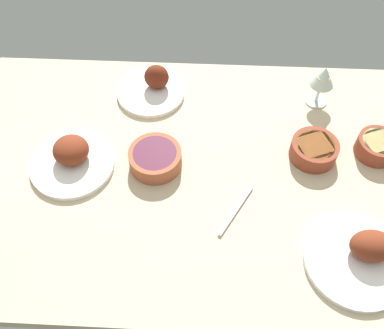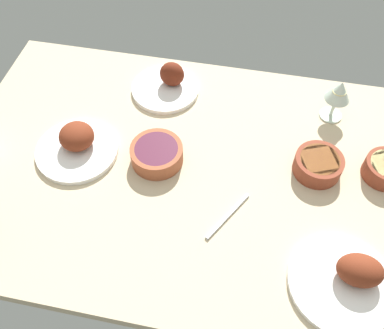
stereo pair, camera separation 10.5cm
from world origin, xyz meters
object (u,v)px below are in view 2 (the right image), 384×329
at_px(plate_far_side, 168,83).
at_px(bowl_soup, 318,164).
at_px(bowl_onions, 157,154).
at_px(wine_glass, 339,93).
at_px(fork_loose, 228,216).
at_px(plate_center_main, 348,278).
at_px(plate_near_viewer, 77,144).

height_order(plate_far_side, bowl_soup, plate_far_side).
relative_size(bowl_onions, wine_glass, 1.08).
bearing_deg(fork_loose, wine_glass, -1.92).
bearing_deg(plate_center_main, plate_near_viewer, -18.51).
relative_size(bowl_onions, fork_loose, 0.86).
distance_m(bowl_soup, fork_loose, 0.30).
distance_m(plate_far_side, plate_center_main, 0.80).
bearing_deg(wine_glass, fork_loose, 58.03).
relative_size(plate_far_side, plate_center_main, 0.86).
bearing_deg(bowl_onions, plate_near_viewer, 2.24).
xyz_separation_m(plate_far_side, plate_near_viewer, (0.20, 0.30, 0.00)).
height_order(plate_far_side, fork_loose, plate_far_side).
bearing_deg(plate_far_side, bowl_onions, 97.18).
relative_size(plate_near_viewer, wine_glass, 1.72).
distance_m(plate_far_side, wine_glass, 0.53).
height_order(wine_glass, fork_loose, wine_glass).
distance_m(bowl_onions, fork_loose, 0.27).
distance_m(bowl_soup, wine_glass, 0.24).
relative_size(plate_near_viewer, bowl_onions, 1.60).
bearing_deg(bowl_soup, plate_center_main, 103.92).
xyz_separation_m(plate_near_viewer, wine_glass, (-0.73, -0.29, 0.07)).
height_order(plate_far_side, wine_glass, wine_glass).
bearing_deg(bowl_soup, plate_near_viewer, 5.10).
relative_size(plate_near_viewer, plate_center_main, 0.94).
relative_size(plate_near_viewer, fork_loose, 1.38).
bearing_deg(plate_near_viewer, plate_far_side, -123.75).
height_order(plate_center_main, fork_loose, plate_center_main).
distance_m(plate_far_side, bowl_onions, 0.29).
xyz_separation_m(plate_center_main, bowl_onions, (0.53, -0.27, 0.00)).
bearing_deg(fork_loose, plate_center_main, -81.66).
bearing_deg(plate_near_viewer, bowl_soup, -174.90).
distance_m(plate_near_viewer, bowl_onions, 0.24).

